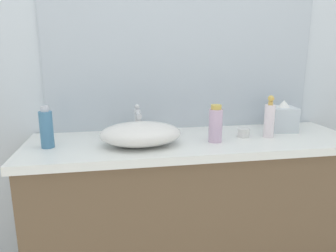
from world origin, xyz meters
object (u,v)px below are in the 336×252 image
at_px(lotion_bottle, 46,129).
at_px(tissue_box, 283,118).
at_px(soap_dispenser, 269,119).
at_px(perfume_bottle, 216,124).
at_px(sink_basin, 141,134).
at_px(candle_jar, 243,133).

xyz_separation_m(lotion_bottle, tissue_box, (1.26, 0.11, -0.02)).
xyz_separation_m(soap_dispenser, tissue_box, (0.14, 0.11, -0.02)).
distance_m(perfume_bottle, tissue_box, 0.47).
relative_size(sink_basin, lotion_bottle, 1.98).
relative_size(soap_dispenser, lotion_bottle, 1.12).
bearing_deg(sink_basin, candle_jar, 5.53).
bearing_deg(soap_dispenser, candle_jar, 170.43).
bearing_deg(tissue_box, sink_basin, -170.19).
distance_m(sink_basin, perfume_bottle, 0.38).
relative_size(soap_dispenser, perfume_bottle, 1.19).
relative_size(sink_basin, tissue_box, 2.22).
height_order(sink_basin, tissue_box, tissue_box).
distance_m(lotion_bottle, tissue_box, 1.27).
distance_m(soap_dispenser, candle_jar, 0.15).
xyz_separation_m(soap_dispenser, perfume_bottle, (-0.31, -0.04, -0.01)).
relative_size(perfume_bottle, tissue_box, 1.06).
bearing_deg(tissue_box, lotion_bottle, -175.24).
xyz_separation_m(soap_dispenser, candle_jar, (-0.13, 0.02, -0.07)).
relative_size(soap_dispenser, tissue_box, 1.26).
height_order(tissue_box, candle_jar, tissue_box).
relative_size(tissue_box, candle_jar, 2.78).
xyz_separation_m(lotion_bottle, candle_jar, (0.99, 0.02, -0.07)).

